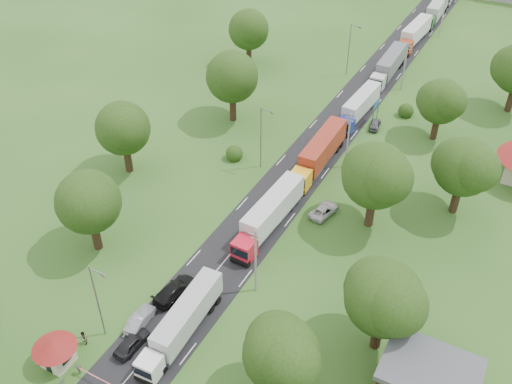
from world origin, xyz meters
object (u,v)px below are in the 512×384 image
Objects in this scene: truck_0 at (183,322)px; info_sign at (376,107)px; guard_booth at (55,349)px; car_lane_front at (132,343)px; boom_barrier at (103,381)px; car_lane_mid at (140,319)px.

info_sign is at bearing 86.24° from truck_0.
guard_booth reaches higher than car_lane_front.
truck_0 is (3.20, 8.94, 1.10)m from boom_barrier.
info_sign reaches higher than car_lane_mid.
boom_barrier is 0.68× the size of truck_0.
car_lane_mid is at bearing -65.04° from car_lane_front.
boom_barrier is 2.10× the size of guard_booth.
truck_0 is at bearing 44.67° from guard_booth.
guard_booth is 7.44m from car_lane_front.
car_lane_front is 3.08m from car_lane_mid.
car_lane_front is at bearing 43.21° from guard_booth.
info_sign is 0.94× the size of car_lane_front.
guard_booth is 1.01× the size of car_lane_front.
truck_0 is (9.04, 8.94, -0.18)m from guard_booth.
boom_barrier is at bearing -96.24° from info_sign.
car_lane_front is (-3.72, -3.94, -1.24)m from truck_0.
boom_barrier is at bearing -109.71° from truck_0.
car_lane_mid is (4.20, 7.87, -1.44)m from guard_booth.
truck_0 reaches higher than car_lane_mid.
guard_booth is at bearing -101.68° from info_sign.
boom_barrier is at bearing 0.01° from guard_booth.
car_lane_front reaches higher than boom_barrier.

